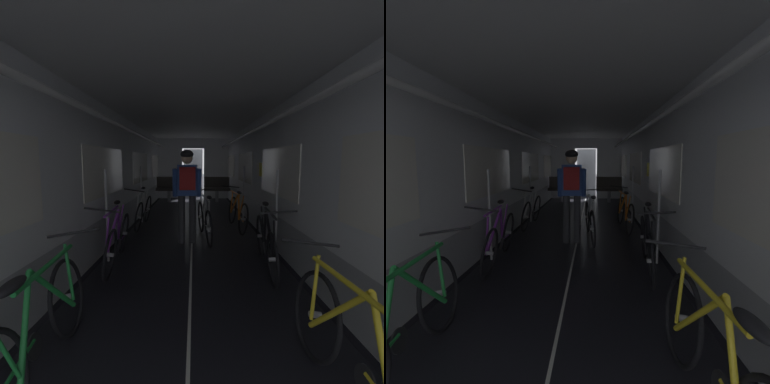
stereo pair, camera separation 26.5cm
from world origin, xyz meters
TOP-DOWN VIEW (x-y plane):
  - ground_plane at (0.00, 0.00)m, footprint 60.00×60.00m
  - train_car_shell at (-0.00, 3.60)m, footprint 3.14×12.34m
  - bench_seat_far_left at (-0.90, 8.07)m, footprint 0.98×0.51m
  - bench_seat_far_right at (0.90, 8.07)m, footprint 0.98×0.51m
  - bicycle_purple at (-1.09, 1.98)m, footprint 0.44×1.69m
  - bicycle_orange at (1.02, 4.06)m, footprint 0.44×1.69m
  - bicycle_black at (1.06, 1.84)m, footprint 0.44×1.69m
  - bicycle_white at (-1.14, 4.25)m, footprint 0.44×1.69m
  - bicycle_green at (-1.02, -0.09)m, footprint 0.44×1.69m
  - bicycle_yellow at (1.00, -0.35)m, footprint 0.44×1.69m
  - person_cyclist_aisle at (-0.09, 3.01)m, footprint 0.54×0.41m
  - bicycle_silver_in_aisle at (0.25, 3.28)m, footprint 0.44×1.69m

SIDE VIEW (x-z plane):
  - ground_plane at x=0.00m, z-range 0.00..0.00m
  - bicycle_white at x=-1.14m, z-range -0.10..0.86m
  - bicycle_green at x=-1.02m, z-range -0.10..0.86m
  - bicycle_purple at x=-1.09m, z-range -0.10..0.86m
  - bicycle_yellow at x=1.00m, z-range -0.10..0.86m
  - bicycle_orange at x=1.02m, z-range -0.09..0.86m
  - bicycle_black at x=1.06m, z-range -0.09..0.86m
  - bicycle_silver_in_aisle at x=0.25m, z-range -0.09..0.85m
  - bench_seat_far_left at x=-0.90m, z-range 0.09..1.04m
  - bench_seat_far_right at x=0.90m, z-range 0.09..1.04m
  - person_cyclist_aisle at x=-0.09m, z-range 0.21..1.94m
  - train_car_shell at x=0.00m, z-range 0.41..2.98m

